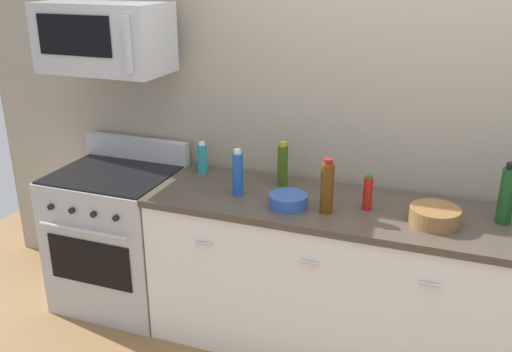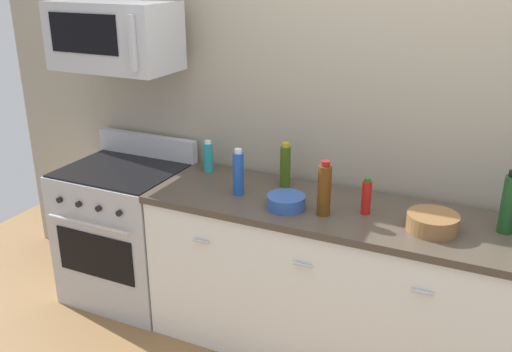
{
  "view_description": "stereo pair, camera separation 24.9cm",
  "coord_description": "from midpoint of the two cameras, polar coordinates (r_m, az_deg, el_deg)",
  "views": [
    {
      "loc": [
        0.33,
        -2.79,
        2.17
      ],
      "look_at": [
        -0.69,
        -0.05,
        1.05
      ],
      "focal_mm": 39.47,
      "sensor_mm": 36.0,
      "label": 1
    },
    {
      "loc": [
        0.56,
        -2.69,
        2.17
      ],
      "look_at": [
        -0.69,
        -0.05,
        1.05
      ],
      "focal_mm": 39.47,
      "sensor_mm": 36.0,
      "label": 2
    }
  ],
  "objects": [
    {
      "name": "bottle_dish_soap",
      "position": [
        3.54,
        -2.86,
        1.94
      ],
      "size": [
        0.06,
        0.06,
        0.2
      ],
      "color": "teal",
      "rests_on": "countertop_slab"
    },
    {
      "name": "bottle_hot_sauce_red",
      "position": [
        3.01,
        13.45,
        -2.12
      ],
      "size": [
        0.05,
        0.05,
        0.2
      ],
      "color": "#B21914",
      "rests_on": "countertop_slab"
    },
    {
      "name": "bowl_blue_mixing",
      "position": [
        3.04,
        5.42,
        -2.61
      ],
      "size": [
        0.21,
        0.21,
        0.07
      ],
      "color": "#2D519E",
      "rests_on": "countertop_slab"
    },
    {
      "name": "range_oven",
      "position": [
        3.86,
        -11.11,
        -5.6
      ],
      "size": [
        0.76,
        0.69,
        1.07
      ],
      "color": "#B7BABF",
      "rests_on": "ground_plane"
    },
    {
      "name": "bowl_wooden_salad",
      "position": [
        2.94,
        19.82,
        -4.43
      ],
      "size": [
        0.25,
        0.25,
        0.09
      ],
      "color": "brown",
      "rests_on": "countertop_slab"
    },
    {
      "name": "counter_unit",
      "position": [
        3.26,
        13.92,
        -11.34
      ],
      "size": [
        2.59,
        0.66,
        0.92
      ],
      "color": "white",
      "rests_on": "ground_plane"
    },
    {
      "name": "bottle_olive_oil",
      "position": [
        3.3,
        5.16,
        1.0
      ],
      "size": [
        0.06,
        0.06,
        0.27
      ],
      "color": "#385114",
      "rests_on": "countertop_slab"
    },
    {
      "name": "back_wall",
      "position": [
        3.28,
        16.78,
        5.65
      ],
      "size": [
        5.68,
        0.1,
        2.7
      ],
      "primitive_type": "cube",
      "color": "#9E937F",
      "rests_on": "ground_plane"
    },
    {
      "name": "bottle_wine_green",
      "position": [
        3.03,
        26.46,
        -2.55
      ],
      "size": [
        0.08,
        0.08,
        0.32
      ],
      "color": "#19471E",
      "rests_on": "countertop_slab"
    },
    {
      "name": "bottle_wine_amber",
      "position": [
        2.94,
        9.35,
        -1.4
      ],
      "size": [
        0.07,
        0.07,
        0.3
      ],
      "color": "#59330F",
      "rests_on": "countertop_slab"
    },
    {
      "name": "microwave",
      "position": [
        3.52,
        -12.15,
        13.7
      ],
      "size": [
        0.74,
        0.44,
        0.4
      ],
      "color": "#B7BABF"
    },
    {
      "name": "bottle_soda_blue",
      "position": [
        3.17,
        0.45,
        0.28
      ],
      "size": [
        0.06,
        0.06,
        0.27
      ],
      "color": "#1E4CA5",
      "rests_on": "countertop_slab"
    }
  ]
}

